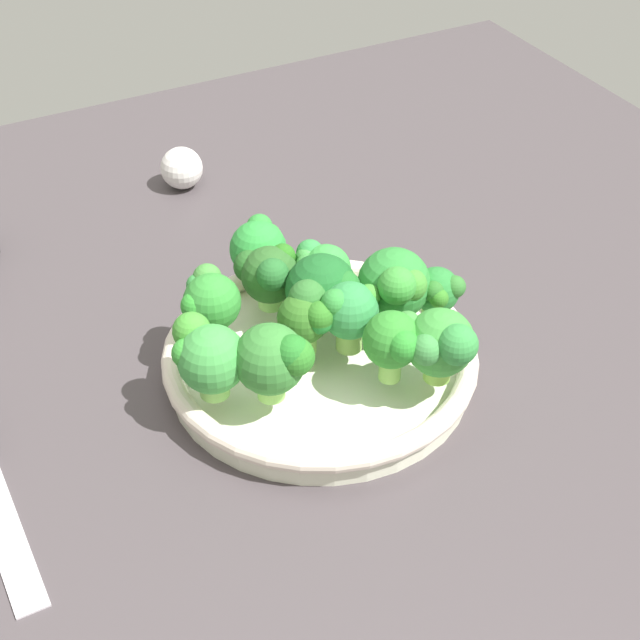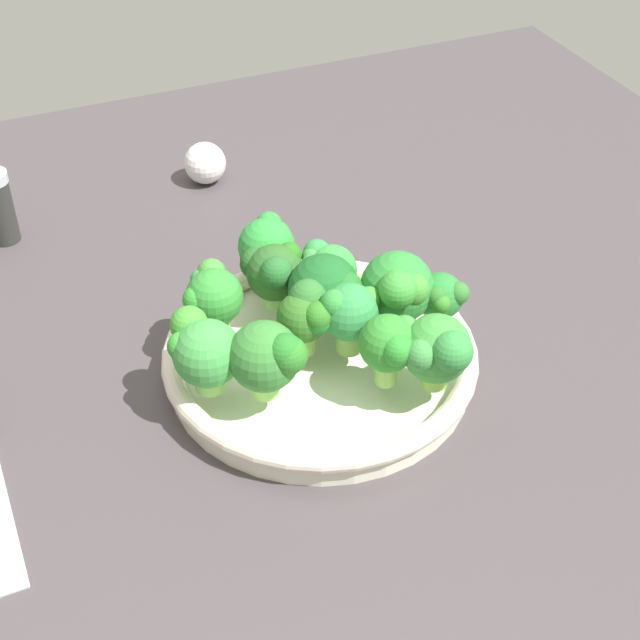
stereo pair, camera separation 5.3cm
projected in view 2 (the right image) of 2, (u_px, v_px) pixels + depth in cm
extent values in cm
cube|color=#433C3F|center=(318.00, 395.00, 90.80)|extent=(130.00, 130.00, 2.50)
cylinder|color=silver|center=(320.00, 367.00, 90.82)|extent=(28.10, 28.10, 1.55)
torus|color=beige|center=(320.00, 353.00, 89.74)|extent=(29.28, 29.28, 1.89)
cylinder|color=#89C34C|center=(434.00, 375.00, 84.49)|extent=(2.42, 2.42, 2.07)
sphere|color=#398C37|center=(436.00, 348.00, 82.60)|extent=(6.06, 6.06, 6.06)
sphere|color=#39863E|center=(421.00, 355.00, 80.61)|extent=(2.78, 2.78, 2.78)
sphere|color=#31863B|center=(452.00, 352.00, 80.22)|extent=(3.59, 3.59, 3.59)
sphere|color=#32822F|center=(447.00, 352.00, 80.58)|extent=(2.68, 2.68, 2.68)
cylinder|color=#9AC66F|center=(332.00, 291.00, 94.08)|extent=(1.82, 1.82, 1.89)
sphere|color=green|center=(332.00, 270.00, 92.50)|extent=(4.83, 4.83, 4.83)
sphere|color=#2F833D|center=(317.00, 253.00, 92.97)|extent=(2.69, 2.69, 2.69)
sphere|color=#378438|center=(312.00, 265.00, 91.46)|extent=(2.09, 2.09, 2.09)
sphere|color=#3E9040|center=(314.00, 258.00, 92.68)|extent=(2.46, 2.46, 2.46)
cylinder|color=#96C563|center=(395.00, 316.00, 90.74)|extent=(1.88, 1.88, 2.25)
sphere|color=#2C8033|center=(397.00, 287.00, 88.65)|extent=(6.79, 6.79, 6.79)
sphere|color=#378C33|center=(398.00, 289.00, 85.41)|extent=(3.49, 3.49, 3.49)
sphere|color=#3C862E|center=(412.00, 289.00, 86.59)|extent=(3.10, 3.10, 3.10)
cylinder|color=#83B051|center=(349.00, 339.00, 87.85)|extent=(2.41, 2.41, 2.61)
sphere|color=#2F8442|center=(350.00, 313.00, 85.96)|extent=(5.27, 5.27, 5.27)
sphere|color=#338A31|center=(333.00, 309.00, 85.08)|extent=(2.22, 2.22, 2.22)
sphere|color=#3B8C2E|center=(369.00, 298.00, 86.08)|extent=(2.13, 2.13, 2.13)
sphere|color=#2E8434|center=(334.00, 303.00, 84.85)|extent=(2.55, 2.55, 2.55)
cylinder|color=#84C055|center=(386.00, 370.00, 84.51)|extent=(1.97, 1.97, 2.73)
sphere|color=#2F832A|center=(388.00, 343.00, 82.62)|extent=(5.09, 5.09, 5.09)
sphere|color=#387F35|center=(405.00, 328.00, 82.98)|extent=(2.31, 2.31, 2.31)
sphere|color=#297F38|center=(388.00, 327.00, 83.33)|extent=(2.19, 2.19, 2.19)
sphere|color=#298829|center=(398.00, 350.00, 80.91)|extent=(2.85, 2.85, 2.85)
cylinder|color=#8AD05C|center=(265.00, 383.00, 83.53)|extent=(2.44, 2.44, 2.17)
sphere|color=#337830|center=(264.00, 356.00, 81.59)|extent=(6.20, 6.20, 6.20)
sphere|color=#237024|center=(285.00, 352.00, 79.95)|extent=(3.22, 3.22, 3.22)
sphere|color=#2F6B32|center=(286.00, 356.00, 80.22)|extent=(3.07, 3.07, 3.07)
sphere|color=#2A7422|center=(288.00, 355.00, 80.08)|extent=(3.34, 3.34, 3.34)
cylinder|color=#9ACD61|center=(216.00, 321.00, 90.31)|extent=(2.48, 2.48, 2.11)
sphere|color=#318631|center=(214.00, 297.00, 88.56)|extent=(5.33, 5.33, 5.33)
sphere|color=#3F8537|center=(211.00, 273.00, 89.54)|extent=(2.73, 2.73, 2.73)
sphere|color=#34863B|center=(202.00, 280.00, 89.52)|extent=(2.20, 2.20, 2.20)
sphere|color=green|center=(197.00, 300.00, 87.68)|extent=(2.74, 2.74, 2.74)
cylinder|color=#95CD69|center=(276.00, 295.00, 93.53)|extent=(2.48, 2.48, 1.84)
sphere|color=#295A24|center=(275.00, 273.00, 91.82)|extent=(5.53, 5.53, 5.53)
sphere|color=#245921|center=(256.00, 263.00, 92.50)|extent=(3.24, 3.24, 3.24)
sphere|color=#26691B|center=(289.00, 255.00, 91.80)|extent=(2.46, 2.46, 2.46)
sphere|color=#246229|center=(277.00, 273.00, 89.67)|extent=(3.12, 3.12, 3.12)
cylinder|color=#8CC359|center=(303.00, 340.00, 88.00)|extent=(2.40, 2.40, 2.24)
sphere|color=#2F6620|center=(303.00, 317.00, 86.34)|extent=(4.70, 4.70, 4.70)
sphere|color=#29782F|center=(319.00, 314.00, 86.32)|extent=(2.18, 2.18, 2.18)
sphere|color=#21772E|center=(315.00, 319.00, 85.22)|extent=(2.57, 2.57, 2.57)
sphere|color=#2D7020|center=(315.00, 316.00, 84.83)|extent=(2.67, 2.67, 2.67)
cylinder|color=#8FCF6A|center=(440.00, 319.00, 90.66)|extent=(2.45, 2.45, 1.94)
sphere|color=#277630|center=(442.00, 298.00, 89.15)|extent=(4.41, 4.41, 4.41)
sphere|color=#2E6D2B|center=(458.00, 293.00, 88.45)|extent=(2.14, 2.14, 2.14)
sphere|color=#2F7521|center=(441.00, 304.00, 87.53)|extent=(1.80, 1.80, 1.80)
sphere|color=#286624|center=(436.00, 297.00, 87.75)|extent=(2.02, 2.02, 2.02)
cylinder|color=#A2C966|center=(264.00, 271.00, 96.38)|extent=(2.22, 2.22, 2.12)
sphere|color=#2B8D36|center=(263.00, 247.00, 94.57)|extent=(5.61, 5.61, 5.61)
sphere|color=#2C8532|center=(269.00, 225.00, 94.98)|extent=(2.62, 2.62, 2.62)
sphere|color=#2E8A31|center=(278.00, 234.00, 95.08)|extent=(2.52, 2.52, 2.52)
cylinder|color=#7BBA57|center=(209.00, 377.00, 84.34)|extent=(2.64, 2.64, 1.97)
sphere|color=green|center=(206.00, 351.00, 82.50)|extent=(6.01, 6.01, 6.01)
sphere|color=#3D8F2E|center=(189.00, 325.00, 83.09)|extent=(3.35, 3.35, 3.35)
sphere|color=green|center=(182.00, 346.00, 81.95)|extent=(2.63, 2.63, 2.63)
cylinder|color=#90DA74|center=(324.00, 316.00, 90.94)|extent=(2.59, 2.59, 1.91)
sphere|color=#1A5923|center=(324.00, 290.00, 88.97)|extent=(6.74, 6.74, 6.74)
sphere|color=#2C682A|center=(312.00, 297.00, 86.38)|extent=(3.54, 3.54, 3.54)
sphere|color=#1E6928|center=(326.00, 299.00, 87.23)|extent=(3.17, 3.17, 3.17)
sphere|color=#206425|center=(344.00, 290.00, 87.80)|extent=(3.60, 3.60, 3.60)
sphere|color=silver|center=(205.00, 163.00, 116.97)|extent=(5.06, 5.06, 5.06)
cylinder|color=#2D2D2A|center=(0.00, 211.00, 106.41)|extent=(3.22, 3.22, 7.38)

